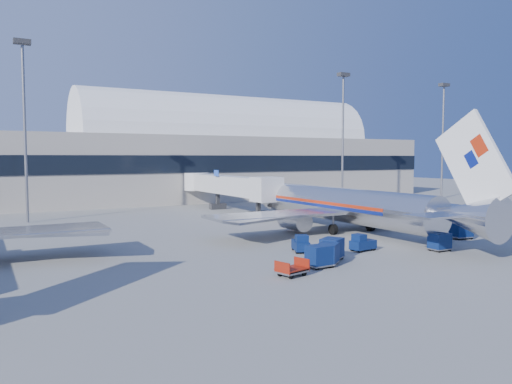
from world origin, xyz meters
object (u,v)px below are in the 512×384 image
barrier_far (455,222)px  tug_left (301,244)px  mast_east (343,119)px  barrier_mid (436,224)px  cart_train_c (320,256)px  cart_solo_near (440,242)px  airliner_main (347,205)px  tug_lead (362,243)px  cart_train_b (328,253)px  mast_far_east (443,124)px  cart_solo_far (461,230)px  barrier_near (416,225)px  tug_right (439,235)px  jetbridge_near (224,185)px  cart_open_red (292,270)px  mast_west (24,104)px  cart_train_a (332,249)px

barrier_far → tug_left: 26.15m
mast_east → barrier_mid: 32.64m
cart_train_c → cart_solo_near: (13.10, 0.23, -0.06)m
airliner_main → tug_lead: bearing=-122.6°
barrier_mid → cart_train_b: (-23.53, -10.22, 0.44)m
airliner_main → mast_far_east: bearing=29.5°
cart_train_b → barrier_far: bearing=-18.1°
mast_far_east → barrier_mid: size_ratio=7.53×
tug_lead → cart_solo_far: bearing=-6.1°
barrier_near → tug_right: tug_right is taller
mast_east → barrier_near: size_ratio=7.53×
jetbridge_near → tug_right: size_ratio=12.25×
barrier_mid → cart_train_c: (-24.63, -10.63, 0.44)m
cart_solo_near → cart_open_red: bearing=-174.0°
airliner_main → cart_train_b: (-12.23, -12.72, -2.04)m
jetbridge_near → cart_train_c: bearing=-105.5°
mast_west → mast_east: (50.00, 0.00, 0.00)m
mast_far_east → barrier_far: mast_far_east is taller
mast_far_east → cart_solo_far: mast_far_east is taller
airliner_main → tug_right: 10.49m
cart_train_c → cart_solo_near: 13.10m
airliner_main → tug_left: size_ratio=14.15×
cart_train_c → tug_right: bearing=8.5°
barrier_far → tug_left: size_ratio=1.14×
tug_lead → cart_solo_far: size_ratio=1.09×
mast_west → tug_right: size_ratio=10.07×
cart_train_a → cart_open_red: cart_train_a is taller
tug_lead → cart_train_c: cart_train_c is taller
tug_right → mast_far_east: bearing=50.7°
cart_train_b → cart_solo_near: size_ratio=1.33×
barrier_near → cart_solo_near: size_ratio=1.68×
airliner_main → tug_right: (3.50, -9.62, -2.31)m
tug_left → cart_train_b: (-1.14, -5.35, 0.19)m
tug_left → cart_train_b: size_ratio=1.11×
cart_train_b → cart_solo_near: (12.00, -0.18, -0.06)m
barrier_far → barrier_mid: bearing=180.0°
airliner_main → tug_right: bearing=-70.0°
airliner_main → cart_open_red: size_ratio=15.67×
cart_solo_far → cart_open_red: cart_solo_far is taller
mast_east → barrier_mid: bearing=-107.3°
jetbridge_near → cart_open_red: (-14.16, -40.66, -3.53)m
mast_east → cart_train_a: 50.08m
tug_lead → tug_right: size_ratio=1.09×
barrier_near → cart_solo_far: (-1.13, -6.99, 0.49)m
airliner_main → mast_east: mast_east is taller
barrier_near → cart_solo_near: bearing=-128.3°
cart_open_red → tug_right: bearing=-0.8°
tug_right → cart_train_c: cart_train_c is taller
barrier_near → cart_solo_near: (-8.23, -10.40, 0.38)m
mast_west → cart_solo_near: (29.77, -38.40, -13.96)m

